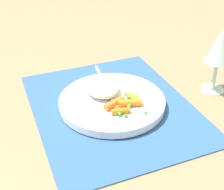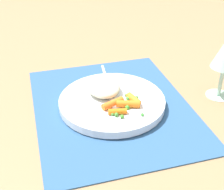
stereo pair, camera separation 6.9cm
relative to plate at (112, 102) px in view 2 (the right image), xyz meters
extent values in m
plane|color=#997551|center=(0.00, 0.00, -0.02)|extent=(2.40, 2.40, 0.00)
cube|color=#2D5684|center=(0.00, 0.00, -0.01)|extent=(0.45, 0.36, 0.01)
cylinder|color=white|center=(0.00, 0.00, 0.00)|extent=(0.25, 0.25, 0.02)
ellipsoid|color=beige|center=(-0.03, -0.01, 0.02)|extent=(0.10, 0.08, 0.03)
cylinder|color=orange|center=(0.06, -0.01, 0.02)|extent=(0.02, 0.04, 0.01)
cylinder|color=orange|center=(0.04, 0.03, 0.02)|extent=(0.03, 0.06, 0.02)
cylinder|color=orange|center=(0.03, -0.01, 0.02)|extent=(0.03, 0.06, 0.02)
cylinder|color=orange|center=(0.03, 0.04, 0.02)|extent=(0.04, 0.03, 0.01)
sphere|color=green|center=(0.02, 0.03, 0.01)|extent=(0.01, 0.01, 0.01)
sphere|color=#529D40|center=(0.02, 0.01, 0.01)|extent=(0.01, 0.01, 0.01)
sphere|color=#528D3D|center=(0.00, 0.04, 0.01)|extent=(0.01, 0.01, 0.01)
sphere|color=green|center=(0.02, 0.05, 0.01)|extent=(0.01, 0.01, 0.01)
sphere|color=#4D9C41|center=(0.06, -0.02, 0.01)|extent=(0.01, 0.01, 0.01)
sphere|color=#479035|center=(0.07, -0.01, 0.01)|extent=(0.01, 0.01, 0.01)
sphere|color=green|center=(0.08, 0.00, 0.01)|extent=(0.01, 0.01, 0.01)
sphere|color=green|center=(0.08, 0.05, 0.01)|extent=(0.01, 0.01, 0.01)
sphere|color=green|center=(0.05, 0.02, 0.01)|extent=(0.01, 0.01, 0.01)
cube|color=silver|center=(0.02, 0.00, 0.01)|extent=(0.05, 0.02, 0.01)
cube|color=silver|center=(-0.08, 0.01, 0.01)|extent=(0.16, 0.02, 0.01)
cylinder|color=#B2E0CC|center=(0.02, 0.27, -0.01)|extent=(0.06, 0.06, 0.00)
cylinder|color=#B2E0CC|center=(0.02, 0.27, 0.03)|extent=(0.01, 0.01, 0.08)
camera|label=1|loc=(0.58, -0.23, 0.42)|focal=50.71mm
camera|label=2|loc=(0.60, -0.17, 0.42)|focal=50.71mm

